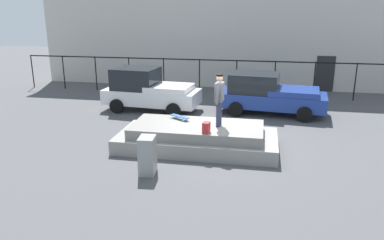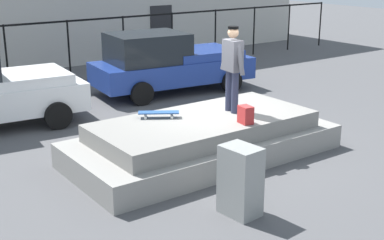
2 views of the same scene
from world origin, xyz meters
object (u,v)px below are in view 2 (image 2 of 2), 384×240
car_blue_pickup_mid (168,62)px  utility_box (240,181)px  skateboard (159,113)px  skateboarder (232,63)px  backpack (246,115)px

car_blue_pickup_mid → utility_box: bearing=-115.5°
skateboard → skateboarder: bearing=-19.2°
skateboard → car_blue_pickup_mid: 5.34m
backpack → utility_box: size_ratio=0.31×
backpack → utility_box: bearing=-35.4°
utility_box → skateboarder: bearing=47.9°
skateboarder → car_blue_pickup_mid: bearing=71.2°
skateboard → backpack: backpack is taller
skateboarder → car_blue_pickup_mid: skateboarder is taller
utility_box → backpack: bearing=41.8°
skateboard → backpack: size_ratio=2.27×
car_blue_pickup_mid → backpack: bearing=-109.2°
backpack → car_blue_pickup_mid: (1.96, 5.63, -0.09)m
car_blue_pickup_mid → skateboard: bearing=-125.4°
backpack → car_blue_pickup_mid: bearing=168.6°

